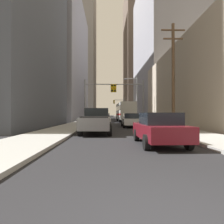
{
  "coord_description": "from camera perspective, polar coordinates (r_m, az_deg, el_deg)",
  "views": [
    {
      "loc": [
        -0.91,
        -2.23,
        1.47
      ],
      "look_at": [
        0.0,
        35.09,
        1.81
      ],
      "focal_mm": 31.27,
      "sensor_mm": 36.0,
      "label": 1
    }
  ],
  "objects": [
    {
      "name": "traffic_signal_near_left",
      "position": [
        26.02,
        -4.28,
        5.16
      ],
      "size": [
        3.88,
        0.44,
        6.0
      ],
      "color": "gray",
      "rests_on": "ground"
    },
    {
      "name": "building_left_far_tower",
      "position": [
        100.78,
        -11.23,
        16.69
      ],
      "size": [
        21.0,
        22.72,
        62.59
      ],
      "primitive_type": "cube",
      "color": "gray",
      "rests_on": "ground"
    },
    {
      "name": "pickup_truck_grey",
      "position": [
        14.71,
        -4.56,
        -2.6
      ],
      "size": [
        2.2,
        5.44,
        1.9
      ],
      "color": "slate",
      "rests_on": "ground"
    },
    {
      "name": "street_lamp_right",
      "position": [
        32.6,
        6.62,
        4.86
      ],
      "size": [
        2.26,
        0.32,
        7.5
      ],
      "color": "gray",
      "rests_on": "ground"
    },
    {
      "name": "city_bus",
      "position": [
        35.9,
        3.81,
        0.21
      ],
      "size": [
        2.72,
        11.54,
        3.4
      ],
      "color": "silver",
      "rests_on": "ground"
    },
    {
      "name": "building_right_mid_block",
      "position": [
        54.07,
        17.98,
        16.99
      ],
      "size": [
        17.46,
        27.46,
        35.44
      ],
      "primitive_type": "cube",
      "color": "#93939E",
      "rests_on": "ground"
    },
    {
      "name": "sedan_maroon",
      "position": [
        9.47,
        13.6,
        -4.72
      ],
      "size": [
        1.95,
        4.24,
        1.52
      ],
      "color": "maroon",
      "rests_on": "ground"
    },
    {
      "name": "sedan_beige",
      "position": [
        30.67,
        -2.51,
        -1.83
      ],
      "size": [
        1.95,
        4.23,
        1.52
      ],
      "color": "#C6B793",
      "rests_on": "ground"
    },
    {
      "name": "building_right_far_highrise",
      "position": [
        101.45,
        10.25,
        16.3
      ],
      "size": [
        21.79,
        27.17,
        61.64
      ],
      "primitive_type": "cube",
      "color": "#66564C",
      "rests_on": "ground"
    },
    {
      "name": "sidewalk_right",
      "position": [
        52.57,
        4.9,
        -2.04
      ],
      "size": [
        3.17,
        160.0,
        0.15
      ],
      "primitive_type": "cube",
      "color": "#9E9E99",
      "rests_on": "ground"
    },
    {
      "name": "traffic_signal_near_right",
      "position": [
        26.17,
        5.33,
        5.15
      ],
      "size": [
        4.04,
        0.44,
        6.0
      ],
      "color": "gray",
      "rests_on": "ground"
    },
    {
      "name": "sedan_silver",
      "position": [
        21.53,
        5.54,
        -2.38
      ],
      "size": [
        1.95,
        4.22,
        1.52
      ],
      "color": "#B7BABF",
      "rests_on": "ground"
    },
    {
      "name": "building_left_mid_office",
      "position": [
        52.22,
        -18.68,
        14.08
      ],
      "size": [
        17.72,
        28.59,
        29.23
      ],
      "primitive_type": "cube",
      "color": "#93939E",
      "rests_on": "ground"
    },
    {
      "name": "sidewalk_left",
      "position": [
        52.4,
        -5.72,
        -2.05
      ],
      "size": [
        3.17,
        160.0,
        0.15
      ],
      "primitive_type": "cube",
      "color": "#9E9E99",
      "rests_on": "ground"
    },
    {
      "name": "utility_pole_right",
      "position": [
        19.16,
        17.46,
        10.67
      ],
      "size": [
        2.2,
        0.28,
        9.81
      ],
      "color": "brown",
      "rests_on": "ground"
    },
    {
      "name": "sedan_white",
      "position": [
        21.43,
        -2.95,
        -2.39
      ],
      "size": [
        1.95,
        4.24,
        1.52
      ],
      "color": "white",
      "rests_on": "ground"
    },
    {
      "name": "traffic_signal_far_right",
      "position": [
        55.29,
        2.2,
        2.11
      ],
      "size": [
        3.14,
        0.44,
        6.0
      ],
      "color": "gray",
      "rests_on": "ground"
    }
  ]
}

